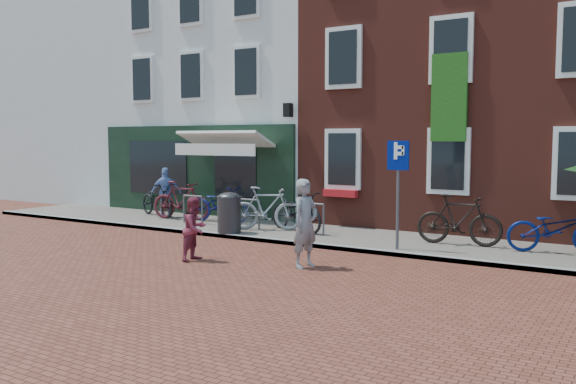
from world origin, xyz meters
The scene contains 17 objects.
ground centered at (0.00, 0.00, 0.00)m, with size 80.00×80.00×0.00m, color brown.
sidewalk centered at (1.00, 1.50, 0.05)m, with size 24.00×3.00×0.10m, color slate.
building_stucco centered at (-5.00, 7.00, 4.50)m, with size 8.00×8.00×9.00m, color silver.
building_brick_mid centered at (2.00, 7.00, 5.00)m, with size 6.00×8.00×10.00m, color maroon.
filler_left centered at (-12.50, 7.00, 4.50)m, with size 7.00×8.00×9.00m, color silver.
litter_bin centered at (-1.48, 0.30, 0.69)m, with size 0.62×0.62×1.14m.
parking_sign centered at (3.16, 0.39, 1.75)m, with size 0.50×0.08×2.43m.
woman centered at (2.15, -1.95, 0.89)m, with size 0.65×0.42×1.77m, color gray.
boy centered at (-0.18, -2.57, 0.67)m, with size 0.65×0.51×1.35m, color maroon.
cafe_person centered at (-5.16, 1.84, 0.88)m, with size 0.92×0.38×1.57m, color #7794CD.
bicycle_0 centered at (-5.54, 1.84, 0.63)m, with size 0.70×2.02×1.06m, color black.
bicycle_1 centered at (-4.35, 1.63, 0.69)m, with size 0.55×1.96×1.18m, color #4C161C.
bicycle_2 centered at (-2.98, 1.80, 0.63)m, with size 0.70×2.02×1.06m, color #0E124C.
bicycle_3 centered at (-0.93, 1.23, 0.69)m, with size 0.55×1.96×1.18m, color #969698.
bicycle_4 centered at (-0.14, 1.49, 0.63)m, with size 0.70×2.02×1.06m, color black.
bicycle_5 centered at (4.18, 1.65, 0.69)m, with size 0.55×1.96×1.18m, color black.
bicycle_6 centered at (6.24, 1.79, 0.63)m, with size 0.70×2.02×1.06m, color #061554.
Camera 1 is at (8.17, -12.27, 2.56)m, focal length 37.76 mm.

